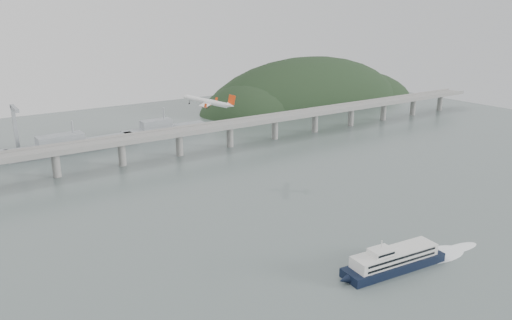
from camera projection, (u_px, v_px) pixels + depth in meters
ground at (316, 253)px, 254.84m from camera, size 900.00×900.00×0.00m
bridge at (155, 139)px, 407.38m from camera, size 800.00×22.00×23.90m
headland at (315, 115)px, 676.15m from camera, size 365.00×155.00×156.00m
ferry at (394, 260)px, 238.38m from camera, size 90.35×22.03×17.04m
airliner at (208, 102)px, 320.22m from camera, size 29.53×28.05×9.36m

